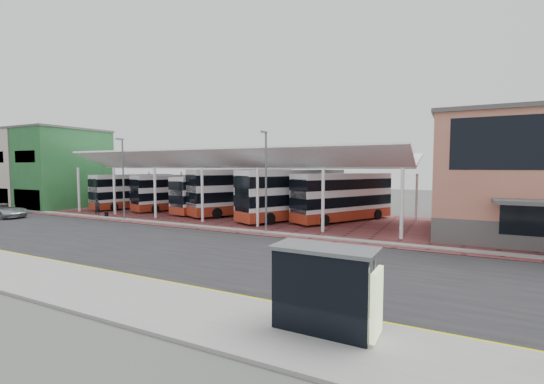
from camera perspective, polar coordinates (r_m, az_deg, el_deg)
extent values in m
plane|color=#474A45|center=(25.15, -11.85, -8.28)|extent=(140.00, 140.00, 0.00)
cube|color=black|center=(24.39, -13.33, -8.66)|extent=(120.00, 14.00, 0.02)
cube|color=brown|center=(35.23, 4.16, -4.63)|extent=(72.00, 16.00, 0.06)
cube|color=gray|center=(19.19, -29.31, -12.37)|extent=(120.00, 4.00, 0.14)
cube|color=gray|center=(30.12, -4.42, -6.03)|extent=(120.00, 0.80, 0.14)
cube|color=#DFD901|center=(20.33, -24.53, -11.44)|extent=(120.00, 0.12, 0.01)
cube|color=#DFD901|center=(20.51, -23.86, -11.28)|extent=(120.00, 0.12, 0.01)
cylinder|color=white|center=(48.22, -28.06, 0.31)|extent=(0.26, 0.26, 5.20)
cylinder|color=white|center=(55.28, -18.69, 0.67)|extent=(0.26, 0.26, 4.60)
cylinder|color=white|center=(43.46, -23.50, 0.09)|extent=(0.26, 0.26, 5.20)
cylinder|color=white|center=(51.18, -13.97, 0.51)|extent=(0.26, 0.26, 4.60)
cylinder|color=white|center=(39.03, -17.87, -0.18)|extent=(0.26, 0.26, 5.20)
cylinder|color=white|center=(47.48, -8.49, 0.32)|extent=(0.26, 0.26, 4.60)
cylinder|color=white|center=(35.08, -10.88, -0.51)|extent=(0.26, 0.26, 5.20)
cylinder|color=white|center=(44.28, -2.14, 0.10)|extent=(0.26, 0.26, 4.60)
cylinder|color=white|center=(31.77, -2.29, -0.90)|extent=(0.26, 0.26, 5.20)
cylinder|color=white|center=(41.71, 5.09, -0.16)|extent=(0.26, 0.26, 4.60)
cylinder|color=white|center=(29.33, 8.00, -1.34)|extent=(0.26, 0.26, 5.20)
cylinder|color=white|center=(39.89, 13.12, -0.43)|extent=(0.26, 0.26, 4.60)
cylinder|color=white|center=(27.98, 19.72, -1.79)|extent=(0.26, 0.26, 5.20)
cylinder|color=white|center=(38.91, 21.73, -0.72)|extent=(0.26, 0.26, 4.60)
cube|color=white|center=(36.74, -8.85, 5.18)|extent=(37.00, 4.95, 1.95)
cube|color=white|center=(41.42, -4.31, 4.80)|extent=(37.00, 7.12, 1.43)
cube|color=#296A34|center=(54.51, -29.62, 3.15)|extent=(6.20, 10.00, 10.00)
cube|color=black|center=(52.11, -33.98, -0.99)|extent=(5.20, 0.20, 2.40)
cube|color=black|center=(51.98, -34.20, 4.62)|extent=(4.00, 0.20, 1.40)
cube|color=#524F4D|center=(54.72, -29.81, 8.50)|extent=(6.40, 10.20, 0.25)
cube|color=beige|center=(60.04, -33.06, 3.06)|extent=(6.20, 10.00, 10.00)
cube|color=#524F4D|center=(60.23, -33.25, 7.91)|extent=(6.40, 10.20, 0.25)
cube|color=brown|center=(65.74, -35.91, 2.97)|extent=(6.20, 10.00, 10.00)
cube|color=#524F4D|center=(65.91, -36.09, 7.40)|extent=(6.40, 10.20, 0.25)
cylinder|color=#5B5F64|center=(38.92, -22.29, 1.77)|extent=(0.16, 0.16, 8.00)
cube|color=#5B5F64|center=(38.79, -22.78, 7.66)|extent=(0.15, 0.90, 0.15)
cylinder|color=#5B5F64|center=(28.79, -0.95, 1.39)|extent=(0.16, 0.16, 8.00)
cube|color=#5B5F64|center=(28.63, -1.25, 9.39)|extent=(0.15, 0.90, 0.15)
cube|color=white|center=(49.63, -20.87, 0.27)|extent=(4.40, 10.59, 4.04)
cube|color=#9E311C|center=(49.76, -20.82, -1.61)|extent=(4.44, 10.63, 0.84)
cube|color=black|center=(49.66, -20.86, -0.21)|extent=(4.44, 10.63, 0.89)
cube|color=black|center=(49.58, -20.90, 1.52)|extent=(4.44, 10.63, 0.89)
cube|color=black|center=(47.25, -26.21, -0.16)|extent=(2.09, 0.52, 3.38)
cylinder|color=black|center=(49.23, -24.83, -1.95)|extent=(0.45, 0.97, 0.94)
cylinder|color=black|center=(47.15, -23.55, -2.16)|extent=(0.45, 0.97, 0.94)
cylinder|color=black|center=(52.50, -18.37, -1.43)|extent=(0.45, 0.97, 0.94)
cylinder|color=black|center=(50.55, -16.91, -1.60)|extent=(0.45, 0.97, 0.94)
cube|color=white|center=(45.99, -14.97, 0.11)|extent=(5.31, 10.49, 4.01)
cube|color=#9E311C|center=(46.12, -14.93, -1.92)|extent=(5.36, 10.54, 0.84)
cube|color=black|center=(46.02, -14.96, -0.41)|extent=(5.36, 10.54, 0.89)
cube|color=black|center=(45.93, -14.99, 1.44)|extent=(5.36, 10.54, 0.89)
cube|color=black|center=(43.63, -20.72, -0.34)|extent=(2.03, 0.72, 3.36)
cylinder|color=black|center=(45.60, -19.23, -2.25)|extent=(0.53, 0.97, 0.93)
cylinder|color=black|center=(43.53, -17.86, -2.50)|extent=(0.53, 0.97, 0.93)
cylinder|color=black|center=(48.85, -12.32, -1.71)|extent=(0.53, 0.97, 0.93)
cylinder|color=black|center=(46.93, -10.75, -1.92)|extent=(0.53, 0.97, 0.93)
cube|color=white|center=(42.72, -9.76, -0.17)|extent=(3.51, 10.23, 3.92)
cube|color=#9E311C|center=(42.86, -9.74, -2.30)|extent=(3.55, 10.27, 0.82)
cube|color=black|center=(42.75, -9.76, -0.72)|extent=(3.55, 10.27, 0.87)
cube|color=black|center=(42.66, -9.78, 1.23)|extent=(3.55, 10.27, 0.87)
cube|color=black|center=(39.30, -14.78, -0.74)|extent=(2.05, 0.35, 3.28)
cylinder|color=black|center=(41.47, -13.95, -2.76)|extent=(0.37, 0.94, 0.91)
cylinder|color=black|center=(39.82, -11.74, -3.00)|extent=(0.37, 0.94, 0.91)
cylinder|color=black|center=(45.99, -8.00, -2.02)|extent=(0.37, 0.94, 0.91)
cylinder|color=black|center=(44.50, -5.81, -2.21)|extent=(0.37, 0.94, 0.91)
cube|color=white|center=(40.11, -4.66, 0.22)|extent=(7.99, 11.88, 4.69)
cube|color=#9E311C|center=(40.28, -4.65, -2.49)|extent=(8.04, 11.94, 0.98)
cube|color=black|center=(40.14, -4.66, -0.48)|extent=(8.04, 11.94, 1.04)
cube|color=black|center=(40.05, -4.67, 2.01)|extent=(8.04, 11.94, 1.04)
cube|color=black|center=(37.44, -12.50, -0.30)|extent=(2.22, 1.24, 3.92)
cylinder|color=black|center=(39.71, -10.42, -2.87)|extent=(0.78, 1.11, 1.09)
cylinder|color=black|center=(37.28, -8.65, -3.30)|extent=(0.78, 1.11, 1.09)
cylinder|color=black|center=(43.49, -1.22, -2.21)|extent=(0.78, 1.11, 1.09)
cylinder|color=black|center=(41.28, 0.91, -2.55)|extent=(0.78, 1.11, 1.09)
cube|color=white|center=(36.13, 3.24, -0.21)|extent=(7.74, 11.87, 4.66)
cube|color=#9E311C|center=(36.32, 3.23, -3.20)|extent=(7.80, 11.93, 0.98)
cube|color=black|center=(36.17, 3.24, -0.98)|extent=(7.80, 11.93, 1.03)
cube|color=black|center=(36.06, 3.25, 1.76)|extent=(7.80, 11.93, 1.03)
cube|color=black|center=(32.68, -4.73, -0.86)|extent=(2.23, 1.18, 3.90)
cylinder|color=black|center=(35.15, -2.98, -3.71)|extent=(0.75, 1.11, 1.08)
cylinder|color=black|center=(32.95, -0.36, -4.22)|extent=(0.75, 1.11, 1.08)
cylinder|color=black|center=(39.85, 6.19, -2.81)|extent=(0.75, 1.11, 1.08)
cylinder|color=black|center=(37.92, 8.98, -3.18)|extent=(0.75, 1.11, 1.08)
cube|color=white|center=(35.78, 11.09, -0.60)|extent=(7.56, 10.97, 4.35)
cube|color=#9E311C|center=(35.96, 11.05, -3.41)|extent=(7.61, 11.02, 0.91)
cube|color=black|center=(35.82, 11.08, -1.33)|extent=(7.61, 11.02, 0.96)
cube|color=black|center=(35.71, 11.11, 1.26)|extent=(7.61, 11.02, 0.96)
cube|color=black|center=(32.10, 4.17, -1.24)|extent=(2.04, 1.18, 3.64)
cylinder|color=black|center=(34.51, 5.38, -3.92)|extent=(0.73, 1.02, 1.01)
cylinder|color=black|center=(32.63, 8.23, -4.40)|extent=(0.73, 1.02, 1.01)
cylinder|color=black|center=(39.41, 13.37, -3.03)|extent=(0.73, 1.02, 1.01)
cylinder|color=black|center=(37.78, 16.21, -3.38)|extent=(0.73, 1.02, 1.01)
imported|color=#ADB1B5|center=(46.91, -36.49, -2.37)|extent=(5.39, 2.79, 1.45)
imported|color=black|center=(43.30, -25.70, -2.16)|extent=(0.48, 0.69, 1.80)
cube|color=black|center=(41.62, -24.54, -3.24)|extent=(0.31, 0.22, 0.54)
cube|color=black|center=(11.48, 7.14, -15.87)|extent=(3.06, 0.17, 2.55)
cube|color=#5B5F64|center=(11.66, 8.27, -8.77)|extent=(3.29, 1.58, 0.12)
cylinder|color=#5B5F64|center=(13.07, 3.05, -13.34)|extent=(0.10, 0.10, 2.55)
cylinder|color=#5B5F64|center=(12.22, 15.74, -14.74)|extent=(0.10, 0.10, 2.55)
cube|color=#B3CC8A|center=(11.67, 16.10, -16.46)|extent=(0.17, 1.12, 2.04)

